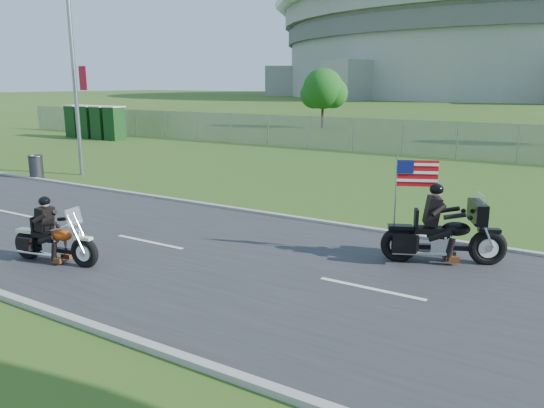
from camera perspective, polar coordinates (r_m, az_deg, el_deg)
The scene contains 15 objects.
ground at distance 12.67m, azimuth -6.55°, elevation -5.65°, with size 420.00×420.00×0.00m, color #264616.
road at distance 12.67m, azimuth -6.55°, elevation -5.56°, with size 120.00×8.00×0.04m, color #28282B.
curb_north at distance 15.90m, azimuth 2.50°, elevation -1.54°, with size 120.00×0.18×0.12m, color #9E9B93.
curb_south at distance 10.03m, azimuth -21.28°, elevation -11.33°, with size 120.00×0.18×0.12m, color #9E9B93.
fence at distance 32.08m, azimuth 8.73°, elevation 7.38°, with size 60.00×0.03×2.00m, color gray.
stadium at distance 181.85m, azimuth 23.90°, elevation 15.52°, with size 140.40×140.40×29.20m.
streetlight at distance 25.02m, azimuth -20.32°, elevation 15.88°, with size 0.90×2.46×10.00m.
porta_toilet_a at distance 39.69m, azimuth -16.58°, elevation 8.26°, with size 1.10×1.10×2.30m, color #113713.
porta_toilet_b at distance 40.74m, azimuth -17.91°, elevation 8.28°, with size 1.10×1.10×2.30m, color #113713.
porta_toilet_c at distance 41.81m, azimuth -19.17°, elevation 8.29°, with size 1.10×1.10×2.30m, color #113713.
porta_toilet_d at distance 42.90m, azimuth -20.37°, elevation 8.30°, with size 1.10×1.10×2.30m, color #113713.
tree_fence_mid at distance 48.45m, azimuth 5.58°, elevation 12.03°, with size 3.96×3.69×5.30m.
motorcycle_lead at distance 12.93m, azimuth -22.43°, elevation -3.88°, with size 2.32×0.84×1.57m.
motorcycle_follow at distance 12.51m, azimuth 17.94°, elevation -3.41°, with size 2.61×1.49×2.32m.
trash_can at distance 24.73m, azimuth -24.03°, elevation 3.61°, with size 0.57×0.57×0.99m, color #3E3E44.
Camera 1 is at (7.50, -9.39, 4.02)m, focal length 35.00 mm.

